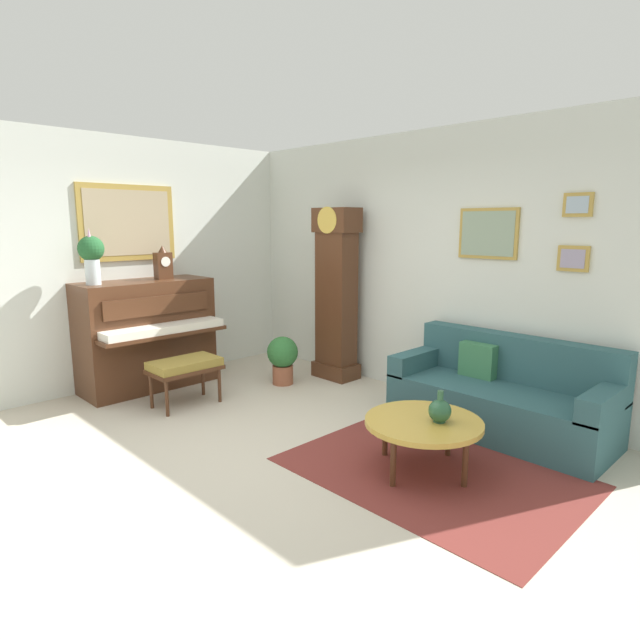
{
  "coord_description": "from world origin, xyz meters",
  "views": [
    {
      "loc": [
        3.24,
        -2.35,
        1.85
      ],
      "look_at": [
        -0.34,
        1.15,
        0.92
      ],
      "focal_mm": 29.4,
      "sensor_mm": 36.0,
      "label": 1
    }
  ],
  "objects": [
    {
      "name": "ground_plane",
      "position": [
        0.0,
        0.0,
        -0.05
      ],
      "size": [
        6.4,
        6.0,
        0.1
      ],
      "primitive_type": "cube",
      "color": "beige"
    },
    {
      "name": "wall_left",
      "position": [
        -2.6,
        0.01,
        1.41
      ],
      "size": [
        0.13,
        4.9,
        2.8
      ],
      "color": "silver",
      "rests_on": "ground_plane"
    },
    {
      "name": "wall_back",
      "position": [
        0.01,
        2.4,
        1.4
      ],
      "size": [
        5.3,
        0.13,
        2.8
      ],
      "color": "silver",
      "rests_on": "ground_plane"
    },
    {
      "name": "area_rug",
      "position": [
        1.21,
        0.81,
        0.0
      ],
      "size": [
        2.1,
        1.5,
        0.01
      ],
      "primitive_type": "cube",
      "color": "maroon",
      "rests_on": "ground_plane"
    },
    {
      "name": "piano",
      "position": [
        -2.23,
        0.28,
        0.62
      ],
      "size": [
        0.87,
        1.44,
        1.22
      ],
      "color": "#4C2B19",
      "rests_on": "ground_plane"
    },
    {
      "name": "piano_bench",
      "position": [
        -1.4,
        0.27,
        0.41
      ],
      "size": [
        0.42,
        0.7,
        0.48
      ],
      "color": "#4C2B19",
      "rests_on": "ground_plane"
    },
    {
      "name": "grandfather_clock",
      "position": [
        -1.01,
        2.08,
        0.96
      ],
      "size": [
        0.52,
        0.34,
        2.03
      ],
      "color": "#4C2B19",
      "rests_on": "ground_plane"
    },
    {
      "name": "couch",
      "position": [
        1.17,
        1.96,
        0.31
      ],
      "size": [
        1.9,
        0.8,
        0.84
      ],
      "color": "#2D565B",
      "rests_on": "ground_plane"
    },
    {
      "name": "coffee_table",
      "position": [
        1.14,
        0.79,
        0.37
      ],
      "size": [
        0.88,
        0.88,
        0.4
      ],
      "color": "gold",
      "rests_on": "ground_plane"
    },
    {
      "name": "mantel_clock",
      "position": [
        -2.23,
        0.52,
        1.39
      ],
      "size": [
        0.13,
        0.18,
        0.38
      ],
      "color": "#4C2B19",
      "rests_on": "piano"
    },
    {
      "name": "flower_vase",
      "position": [
        -2.23,
        -0.27,
        1.54
      ],
      "size": [
        0.26,
        0.26,
        0.58
      ],
      "color": "silver",
      "rests_on": "piano"
    },
    {
      "name": "green_jug",
      "position": [
        1.24,
        0.84,
        0.49
      ],
      "size": [
        0.17,
        0.17,
        0.24
      ],
      "color": "#234C33",
      "rests_on": "coffee_table"
    },
    {
      "name": "potted_plant",
      "position": [
        -1.26,
        1.45,
        0.32
      ],
      "size": [
        0.36,
        0.36,
        0.56
      ],
      "color": "#935138",
      "rests_on": "ground_plane"
    }
  ]
}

